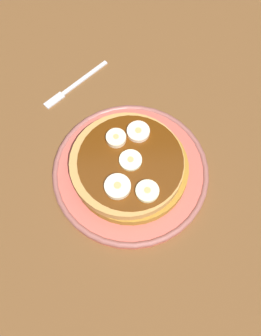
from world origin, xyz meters
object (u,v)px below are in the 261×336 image
at_px(pancake_stack, 130,167).
at_px(banana_slice_3, 147,191).
at_px(banana_slice_0, 133,160).
at_px(banana_slice_2, 138,132).
at_px(banana_slice_4, 118,187).
at_px(plate, 130,172).
at_px(banana_slice_1, 116,138).
at_px(fork, 73,86).

distance_m(pancake_stack, banana_slice_3, 0.05).
distance_m(pancake_stack, banana_slice_0, 0.02).
bearing_deg(banana_slice_2, pancake_stack, 72.42).
bearing_deg(banana_slice_4, banana_slice_3, 168.02).
bearing_deg(plate, banana_slice_4, 63.69).
bearing_deg(banana_slice_4, plate, -116.31).
height_order(pancake_stack, banana_slice_0, banana_slice_0).
distance_m(banana_slice_1, banana_slice_3, 0.09).
bearing_deg(banana_slice_1, plate, 118.18).
bearing_deg(banana_slice_0, banana_slice_1, -56.18).
distance_m(banana_slice_0, banana_slice_4, 0.05).
height_order(banana_slice_1, banana_slice_3, banana_slice_1).
height_order(banana_slice_3, fork, banana_slice_3).
bearing_deg(pancake_stack, banana_slice_4, 64.17).
bearing_deg(banana_slice_4, banana_slice_1, -90.58).
bearing_deg(banana_slice_1, banana_slice_4, 89.42).
xyz_separation_m(banana_slice_2, banana_slice_3, (-0.01, 0.09, -0.00)).
relative_size(banana_slice_0, banana_slice_2, 0.97).
bearing_deg(fork, banana_slice_0, 119.34).
distance_m(banana_slice_3, banana_slice_4, 0.04).
xyz_separation_m(banana_slice_1, banana_slice_2, (-0.03, -0.01, -0.00)).
bearing_deg(banana_slice_3, banana_slice_2, -85.86).
xyz_separation_m(banana_slice_0, banana_slice_2, (-0.01, -0.04, 0.00)).
relative_size(pancake_stack, banana_slice_0, 5.40).
relative_size(plate, banana_slice_2, 6.98).
bearing_deg(fork, plate, 118.10).
bearing_deg(banana_slice_0, fork, -60.66).
bearing_deg(banana_slice_3, banana_slice_1, -64.87).
distance_m(plate, banana_slice_4, 0.06).
bearing_deg(fork, banana_slice_1, 118.08).
xyz_separation_m(banana_slice_1, banana_slice_3, (-0.04, 0.08, -0.00)).
height_order(pancake_stack, fork, pancake_stack).
relative_size(plate, banana_slice_4, 6.39).
height_order(plate, banana_slice_1, banana_slice_1).
distance_m(pancake_stack, banana_slice_4, 0.05).
bearing_deg(banana_slice_2, banana_slice_4, 68.53).
xyz_separation_m(plate, banana_slice_0, (-0.00, -0.00, 0.04)).
height_order(banana_slice_3, banana_slice_4, banana_slice_4).
xyz_separation_m(banana_slice_2, fork, (0.10, -0.12, -0.05)).
bearing_deg(banana_slice_4, banana_slice_2, -111.47).
bearing_deg(banana_slice_3, plate, -67.21).
bearing_deg(banana_slice_1, banana_slice_3, 115.13).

